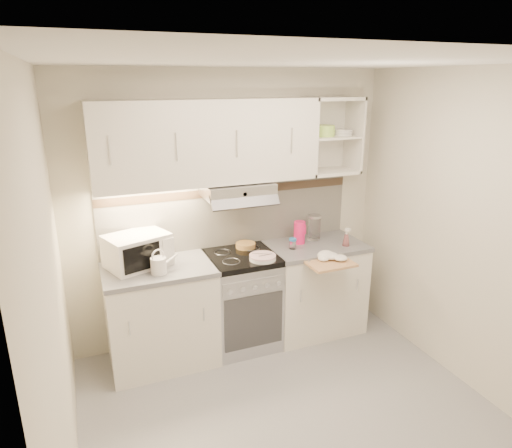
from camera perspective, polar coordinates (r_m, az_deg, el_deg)
name	(u,v)px	position (r m, az deg, el deg)	size (l,w,h in m)	color
ground	(294,418)	(3.69, 4.78, -22.99)	(3.00, 3.00, 0.00)	gray
room_shell	(277,194)	(3.23, 2.64, 3.75)	(3.04, 2.84, 2.52)	beige
base_cabinet_left	(161,317)	(4.13, -11.75, -11.30)	(0.90, 0.60, 0.86)	silver
worktop_left	(158,269)	(3.93, -12.16, -5.54)	(0.92, 0.62, 0.04)	slate
base_cabinet_right	(313,289)	(4.58, 7.18, -8.02)	(0.90, 0.60, 0.86)	silver
worktop_right	(315,246)	(4.40, 7.41, -2.73)	(0.92, 0.62, 0.04)	slate
electric_range	(242,300)	(4.28, -1.74, -9.46)	(0.60, 0.60, 0.90)	#B7B7BC
microwave	(137,250)	(3.94, -14.61, -3.21)	(0.58, 0.50, 0.28)	silver
watering_can	(159,265)	(3.77, -11.98, -4.99)	(0.24, 0.13, 0.21)	silver
plate_stack	(263,257)	(3.98, 0.83, -4.19)	(0.23, 0.23, 0.05)	silver
bread_loaf	(246,245)	(4.26, -1.31, -2.67)	(0.18, 0.18, 0.05)	#B28847
pink_pitcher	(300,232)	(4.37, 5.46, -1.05)	(0.12, 0.11, 0.22)	#E8175D
glass_jar	(314,227)	(4.48, 7.28, -0.40)	(0.13, 0.13, 0.24)	silver
spice_jar	(293,243)	(4.23, 4.61, -2.44)	(0.07, 0.07, 0.10)	silver
spray_bottle	(346,238)	(4.38, 11.22, -1.76)	(0.07, 0.07, 0.19)	#D97B80
cutting_board	(328,262)	(4.07, 8.96, -4.70)	(0.40, 0.36, 0.02)	tan
dish_towel	(328,255)	(4.08, 8.98, -3.87)	(0.28, 0.24, 0.08)	silver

